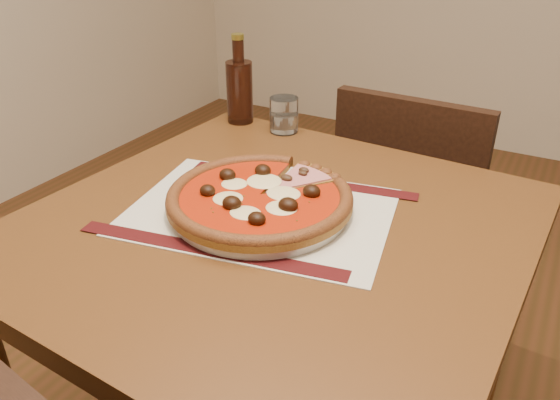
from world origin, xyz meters
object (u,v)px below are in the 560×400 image
object	(u,v)px
pizza	(260,196)
water_glass	(284,115)
table	(275,269)
chair_far	(411,211)
plate	(260,206)
bottle	(239,89)

from	to	relation	value
pizza	water_glass	bearing A→B (deg)	112.38
table	chair_far	world-z (taller)	chair_far
water_glass	pizza	bearing A→B (deg)	-67.62
table	water_glass	world-z (taller)	water_glass
table	water_glass	bearing A→B (deg)	116.34
plate	chair_far	bearing A→B (deg)	80.15
pizza	bottle	world-z (taller)	bottle
chair_far	bottle	world-z (taller)	bottle
table	plate	distance (m)	0.12
chair_far	pizza	xyz separation A→B (m)	(-0.11, -0.63, 0.31)
chair_far	water_glass	world-z (taller)	water_glass
pizza	bottle	distance (m)	0.46
chair_far	plate	world-z (taller)	chair_far
water_glass	table	bearing A→B (deg)	-63.66
plate	pizza	size ratio (longest dim) A/B	0.95
table	bottle	distance (m)	0.52
table	water_glass	size ratio (longest dim) A/B	10.41
chair_far	plate	bearing A→B (deg)	82.55
table	pizza	xyz separation A→B (m)	(-0.04, 0.01, 0.13)
table	plate	xyz separation A→B (m)	(-0.04, 0.01, 0.11)
water_glass	bottle	size ratio (longest dim) A/B	0.38
bottle	plate	bearing A→B (deg)	-53.18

